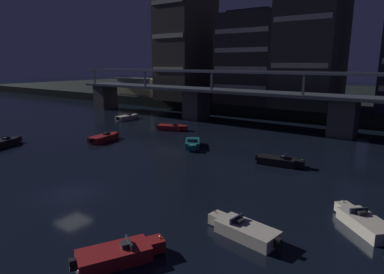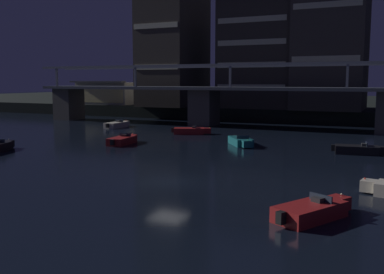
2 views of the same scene
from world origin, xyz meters
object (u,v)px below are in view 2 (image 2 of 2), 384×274
(river_bridge, at_px, (290,100))
(tower_west_low, at_px, (173,9))
(speedboat_near_left, at_px, (313,211))
(speedboat_far_center, at_px, (241,141))
(speedboat_mid_left, at_px, (359,150))
(speedboat_near_right, at_px, (123,140))
(speedboat_far_right, at_px, (117,125))
(tower_west_tall, at_px, (261,55))
(speedboat_mid_right, at_px, (191,131))
(waterfront_pavilion, at_px, (108,93))

(river_bridge, relative_size, tower_west_low, 2.37)
(tower_west_low, distance_m, speedboat_near_left, 67.20)
(speedboat_near_left, distance_m, speedboat_far_center, 25.74)
(tower_west_low, height_order, speedboat_mid_left, tower_west_low)
(speedboat_near_right, relative_size, speedboat_far_center, 1.10)
(speedboat_near_left, height_order, speedboat_far_center, same)
(river_bridge, relative_size, speedboat_mid_left, 16.42)
(tower_west_low, relative_size, speedboat_far_right, 6.98)
(tower_west_tall, bearing_deg, river_bridge, -59.27)
(speedboat_far_center, bearing_deg, speedboat_mid_left, -3.96)
(tower_west_tall, height_order, speedboat_far_center, tower_west_tall)
(speedboat_mid_right, bearing_deg, speedboat_mid_left, -20.06)
(speedboat_mid_right, bearing_deg, waterfront_pavilion, 141.92)
(tower_west_low, xyz_separation_m, waterfront_pavilion, (-14.93, -0.46, -15.75))
(tower_west_low, xyz_separation_m, speedboat_far_right, (1.13, -20.79, -19.78))
(speedboat_near_left, bearing_deg, speedboat_mid_left, 88.63)
(tower_west_low, height_order, speedboat_near_right, tower_west_low)
(speedboat_near_left, height_order, speedboat_far_right, same)
(river_bridge, height_order, speedboat_mid_right, river_bridge)
(river_bridge, relative_size, speedboat_near_right, 16.42)
(tower_west_tall, xyz_separation_m, waterfront_pavilion, (-31.50, -2.24, -7.11))
(speedboat_near_left, relative_size, speedboat_far_center, 1.03)
(speedboat_mid_left, distance_m, speedboat_far_center, 12.08)
(waterfront_pavilion, xyz_separation_m, speedboat_far_center, (38.81, -30.10, -4.02))
(river_bridge, bearing_deg, speedboat_mid_left, -60.07)
(tower_west_low, bearing_deg, waterfront_pavilion, -178.22)
(waterfront_pavilion, distance_m, speedboat_near_right, 43.95)
(tower_west_low, distance_m, speedboat_mid_left, 51.66)
(tower_west_tall, distance_m, speedboat_near_right, 38.87)
(speedboat_mid_left, bearing_deg, waterfront_pavilion, 148.69)
(speedboat_mid_left, relative_size, speedboat_mid_right, 1.04)
(speedboat_near_left, height_order, speedboat_mid_left, same)
(speedboat_mid_left, relative_size, speedboat_far_right, 1.01)
(speedboat_near_right, xyz_separation_m, speedboat_mid_left, (24.18, 3.75, 0.00))
(speedboat_near_left, bearing_deg, waterfront_pavilion, 133.45)
(waterfront_pavilion, height_order, speedboat_near_left, waterfront_pavilion)
(waterfront_pavilion, distance_m, speedboat_far_right, 26.22)
(tower_west_low, bearing_deg, speedboat_near_right, -71.52)
(speedboat_mid_left, bearing_deg, speedboat_near_right, -171.18)
(river_bridge, xyz_separation_m, waterfront_pavilion, (-39.91, 11.91, 0.23))
(river_bridge, distance_m, speedboat_mid_left, 22.28)
(river_bridge, distance_m, speedboat_far_right, 25.57)
(river_bridge, relative_size, speedboat_far_right, 16.53)
(speedboat_near_left, xyz_separation_m, speedboat_mid_left, (0.53, 22.19, 0.00))
(waterfront_pavilion, bearing_deg, tower_west_tall, 4.07)
(tower_west_tall, xyz_separation_m, speedboat_near_left, (18.84, -55.37, -11.13))
(river_bridge, height_order, speedboat_far_right, river_bridge)
(speedboat_near_left, bearing_deg, speedboat_mid_right, 124.73)
(waterfront_pavilion, relative_size, speedboat_far_center, 2.62)
(river_bridge, bearing_deg, speedboat_near_right, -120.14)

